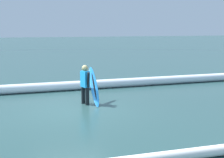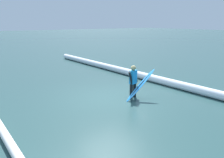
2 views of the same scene
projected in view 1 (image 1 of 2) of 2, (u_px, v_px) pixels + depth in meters
The scene contains 5 objects.
ground_plane at pixel (70, 110), 10.71m from camera, with size 165.53×165.53×0.00m, color #254646.
surfer at pixel (85, 83), 11.46m from camera, with size 0.29×0.63×1.42m.
surfboard at pixel (94, 86), 11.70m from camera, with size 0.39×1.47×1.28m.
wave_crest_foreground at pixel (40, 88), 13.73m from camera, with size 0.40×0.40×22.08m, color white.
wave_crest_midground at pixel (164, 157), 6.54m from camera, with size 0.24×0.24×17.98m, color white.
Camera 1 is at (2.00, 10.31, 2.74)m, focal length 51.49 mm.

